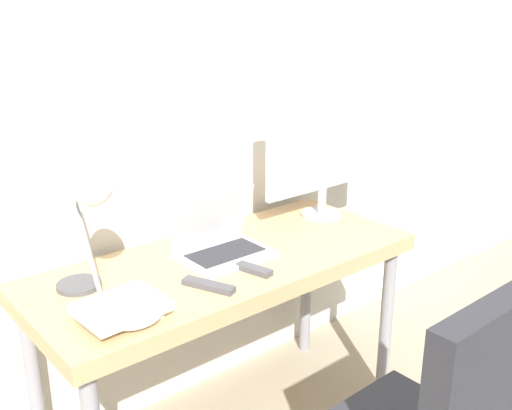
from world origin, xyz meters
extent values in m
cube|color=beige|center=(0.00, 0.65, 1.30)|extent=(8.00, 0.05, 2.60)
cube|color=tan|center=(0.00, 0.29, 0.71)|extent=(1.40, 0.59, 0.06)
cylinder|color=gray|center=(0.64, 0.06, 0.34)|extent=(0.05, 0.05, 0.68)
cylinder|color=gray|center=(-0.64, 0.53, 0.34)|extent=(0.05, 0.05, 0.68)
cylinder|color=gray|center=(0.64, 0.53, 0.34)|extent=(0.05, 0.05, 0.68)
cube|color=silver|center=(0.00, 0.30, 0.75)|extent=(0.31, 0.23, 0.02)
cube|color=#2D2D33|center=(0.00, 0.30, 0.76)|extent=(0.26, 0.14, 0.00)
cube|color=silver|center=(0.00, 0.37, 0.87)|extent=(0.31, 0.10, 0.22)
cube|color=silver|center=(0.00, 0.37, 0.87)|extent=(0.28, 0.08, 0.19)
cylinder|color=#B7B7BC|center=(0.58, 0.39, 0.75)|extent=(0.17, 0.17, 0.01)
cylinder|color=#B7B7BC|center=(0.58, 0.39, 0.82)|extent=(0.04, 0.04, 0.12)
cube|color=#B7B7BC|center=(0.58, 0.39, 1.06)|extent=(0.60, 0.02, 0.39)
cube|color=silver|center=(0.58, 0.38, 1.06)|extent=(0.57, 0.00, 0.37)
cylinder|color=#4C4C51|center=(-0.50, 0.41, 0.75)|extent=(0.14, 0.14, 0.02)
cylinder|color=#99999E|center=(-0.50, 0.32, 0.94)|extent=(0.02, 0.18, 0.37)
sphere|color=white|center=(-0.50, 0.24, 1.12)|extent=(0.12, 0.12, 0.12)
cube|color=#2D2D33|center=(0.00, -0.70, 0.73)|extent=(0.43, 0.08, 0.49)
cube|color=silver|center=(-0.47, 0.15, 0.76)|extent=(0.18, 0.18, 0.02)
cube|color=silver|center=(-0.49, 0.14, 0.78)|extent=(0.25, 0.20, 0.03)
cube|color=#4C4C51|center=(0.00, 0.14, 0.75)|extent=(0.07, 0.14, 0.02)
cube|color=#4C4C51|center=(-0.19, 0.14, 0.75)|extent=(0.11, 0.18, 0.02)
ellipsoid|color=white|center=(-0.47, 0.08, 0.76)|extent=(0.15, 0.10, 0.04)
camera|label=1|loc=(-1.16, -1.27, 1.60)|focal=42.00mm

